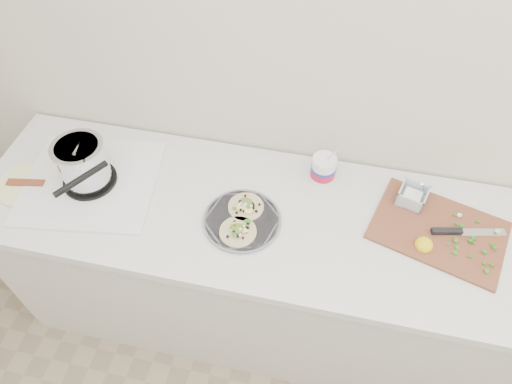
% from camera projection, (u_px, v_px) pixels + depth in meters
% --- Properties ---
extents(counter, '(2.44, 0.66, 0.90)m').
position_uv_depth(counter, '(287.00, 275.00, 2.03)').
color(counter, silver).
rests_on(counter, ground).
extents(stove, '(0.56, 0.53, 0.24)m').
position_uv_depth(stove, '(86.00, 170.00, 1.72)').
color(stove, silver).
rests_on(stove, counter).
extents(taco_plate, '(0.29, 0.29, 0.04)m').
position_uv_depth(taco_plate, '(242.00, 219.00, 1.65)').
color(taco_plate, slate).
rests_on(taco_plate, counter).
extents(tub, '(0.10, 0.10, 0.22)m').
position_uv_depth(tub, '(324.00, 168.00, 1.74)').
color(tub, white).
rests_on(tub, counter).
extents(cutboard, '(0.52, 0.43, 0.07)m').
position_uv_depth(cutboard, '(438.00, 226.00, 1.63)').
color(cutboard, brown).
rests_on(cutboard, counter).
extents(bacon_plate, '(0.23, 0.23, 0.02)m').
position_uv_depth(bacon_plate, '(27.00, 184.00, 1.77)').
color(bacon_plate, beige).
rests_on(bacon_plate, counter).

